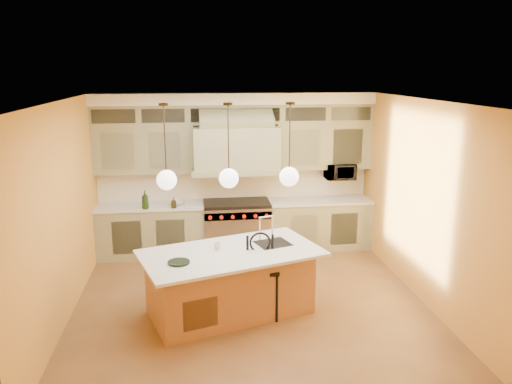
{
  "coord_description": "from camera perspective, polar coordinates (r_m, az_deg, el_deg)",
  "views": [
    {
      "loc": [
        -0.76,
        -6.6,
        3.31
      ],
      "look_at": [
        0.17,
        0.7,
        1.49
      ],
      "focal_mm": 35.0,
      "sensor_mm": 36.0,
      "label": 1
    }
  ],
  "objects": [
    {
      "name": "ceiling",
      "position": [
        6.65,
        -0.71,
        10.39
      ],
      "size": [
        5.0,
        5.0,
        0.0
      ],
      "primitive_type": "plane",
      "rotation": [
        3.14,
        0.0,
        0.0
      ],
      "color": "white",
      "rests_on": "wall_back"
    },
    {
      "name": "pendant_left",
      "position": [
        6.5,
        -10.18,
        1.62
      ],
      "size": [
        0.26,
        0.26,
        1.11
      ],
      "color": "#2D2319",
      "rests_on": "ceiling"
    },
    {
      "name": "wall_right",
      "position": [
        7.59,
        18.42,
        -1.0
      ],
      "size": [
        0.0,
        5.0,
        5.0
      ],
      "primitive_type": "plane",
      "rotation": [
        1.57,
        0.0,
        -1.57
      ],
      "color": "gold",
      "rests_on": "ground"
    },
    {
      "name": "kitchen_island",
      "position": [
        6.97,
        -2.92,
        -10.14
      ],
      "size": [
        2.65,
        1.93,
        1.35
      ],
      "rotation": [
        0.0,
        0.0,
        0.31
      ],
      "color": "#9F6038",
      "rests_on": "floor"
    },
    {
      "name": "back_cabinetry",
      "position": [
        9.06,
        -2.31,
        1.92
      ],
      "size": [
        5.0,
        0.77,
        2.9
      ],
      "color": "gray",
      "rests_on": "floor"
    },
    {
      "name": "floor",
      "position": [
        7.42,
        -0.65,
        -12.58
      ],
      "size": [
        5.0,
        5.0,
        0.0
      ],
      "primitive_type": "plane",
      "color": "brown",
      "rests_on": "ground"
    },
    {
      "name": "wall_back",
      "position": [
        9.32,
        -2.46,
        2.38
      ],
      "size": [
        5.0,
        0.0,
        5.0
      ],
      "primitive_type": "plane",
      "rotation": [
        1.57,
        0.0,
        0.0
      ],
      "color": "gold",
      "rests_on": "ground"
    },
    {
      "name": "pendant_right",
      "position": [
        6.61,
        3.81,
        2.01
      ],
      "size": [
        0.26,
        0.26,
        1.11
      ],
      "color": "#2D2319",
      "rests_on": "ceiling"
    },
    {
      "name": "counter_stool",
      "position": [
        6.8,
        0.65,
        -8.98
      ],
      "size": [
        0.42,
        0.42,
        1.16
      ],
      "rotation": [
        0.0,
        0.0,
        0.02
      ],
      "color": "black",
      "rests_on": "floor"
    },
    {
      "name": "fruit_bowl",
      "position": [
        9.06,
        -9.01,
        -1.19
      ],
      "size": [
        0.31,
        0.31,
        0.07
      ],
      "primitive_type": "imported",
      "rotation": [
        0.0,
        0.0,
        -0.06
      ],
      "color": "beige",
      "rests_on": "back_cabinetry"
    },
    {
      "name": "oil_bottle_b",
      "position": [
        8.83,
        -9.4,
        -1.22
      ],
      "size": [
        0.1,
        0.1,
        0.19
      ],
      "primitive_type": "imported",
      "rotation": [
        0.0,
        0.0,
        0.16
      ],
      "color": "black",
      "rests_on": "back_cabinetry"
    },
    {
      "name": "wall_front",
      "position": [
        4.56,
        3.02,
        -10.14
      ],
      "size": [
        5.0,
        0.0,
        5.0
      ],
      "primitive_type": "plane",
      "rotation": [
        -1.57,
        0.0,
        0.0
      ],
      "color": "gold",
      "rests_on": "ground"
    },
    {
      "name": "microwave",
      "position": [
        9.44,
        9.56,
        2.35
      ],
      "size": [
        0.54,
        0.37,
        0.3
      ],
      "primitive_type": "imported",
      "color": "black",
      "rests_on": "back_cabinetry"
    },
    {
      "name": "wall_left",
      "position": [
        7.07,
        -21.26,
        -2.31
      ],
      "size": [
        0.0,
        5.0,
        5.0
      ],
      "primitive_type": "plane",
      "rotation": [
        1.57,
        0.0,
        1.57
      ],
      "color": "gold",
      "rests_on": "ground"
    },
    {
      "name": "oil_bottle_a",
      "position": [
        8.84,
        -12.56,
        -0.89
      ],
      "size": [
        0.13,
        0.13,
        0.32
      ],
      "primitive_type": "imported",
      "rotation": [
        0.0,
        0.0,
        -0.07
      ],
      "color": "#1A3113",
      "rests_on": "back_cabinetry"
    },
    {
      "name": "range",
      "position": [
        9.22,
        -2.21,
        -3.95
      ],
      "size": [
        1.2,
        0.74,
        0.96
      ],
      "color": "silver",
      "rests_on": "floor"
    },
    {
      "name": "cup",
      "position": [
        6.81,
        -4.43,
        -6.24
      ],
      "size": [
        0.11,
        0.11,
        0.09
      ],
      "primitive_type": "imported",
      "rotation": [
        0.0,
        0.0,
        0.08
      ],
      "color": "silver",
      "rests_on": "kitchen_island"
    },
    {
      "name": "pendant_center",
      "position": [
        6.51,
        -3.13,
        1.83
      ],
      "size": [
        0.26,
        0.26,
        1.11
      ],
      "color": "#2D2319",
      "rests_on": "ceiling"
    }
  ]
}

